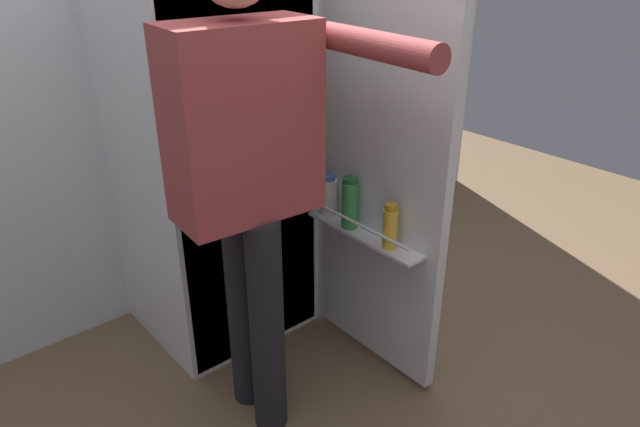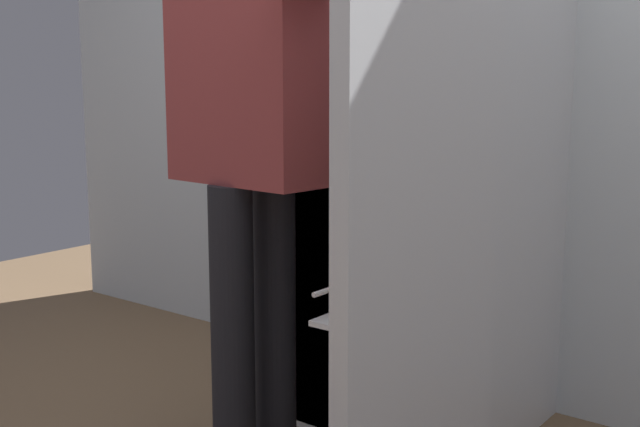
% 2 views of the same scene
% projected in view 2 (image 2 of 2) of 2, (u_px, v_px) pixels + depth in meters
% --- Properties ---
extents(kitchen_wall, '(4.40, 0.10, 2.55)m').
position_uv_depth(kitchen_wall, '(486.00, 31.00, 2.72)').
color(kitchen_wall, silver).
rests_on(kitchen_wall, ground_plane).
extents(refrigerator, '(0.71, 1.28, 1.66)m').
position_uv_depth(refrigerator, '(429.00, 172.00, 2.46)').
color(refrigerator, silver).
rests_on(refrigerator, ground_plane).
extents(person, '(0.56, 0.80, 1.68)m').
position_uv_depth(person, '(254.00, 117.00, 2.14)').
color(person, black).
rests_on(person, ground_plane).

